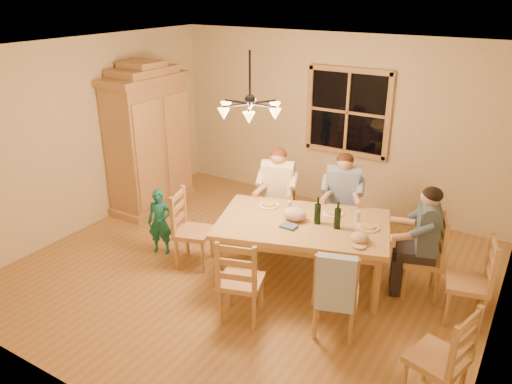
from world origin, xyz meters
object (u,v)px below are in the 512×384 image
Objects in this scene: chair_spare_front at (435,373)px; adult_woman at (278,183)px; child at (160,222)px; dining_table at (303,229)px; chair_far_left at (277,219)px; wine_bottle_a at (318,210)px; chair_far_right at (340,226)px; chandelier at (250,108)px; armoire at (149,143)px; chair_end_right at (420,270)px; chair_near_right at (335,307)px; chair_end_left at (194,243)px; chair_near_left at (241,293)px; chair_spare_back at (465,295)px; wine_bottle_b at (338,215)px; adult_plaid_man at (343,189)px; adult_slate_man at (426,229)px.

adult_woman is at bearing 69.31° from chair_spare_front.
dining_table is at bearing -12.54° from child.
chair_far_left is at bearing 135.31° from dining_table.
chair_spare_front is at bearing -36.20° from wine_bottle_a.
chair_far_right is (0.09, 1.01, -0.36)m from dining_table.
armoire is at bearing 159.45° from chandelier.
chair_far_left is (2.28, 0.03, -0.75)m from armoire.
adult_woman is at bearing 63.43° from chair_end_right.
armoire reaches higher than chair_near_right.
chair_end_left is (-0.56, -1.16, 0.00)m from chair_far_left.
chair_end_left is at bearing 133.26° from chair_near_left.
wine_bottle_a reaches higher than chair_spare_back.
armoire is 3.14m from dining_table.
adult_woman is at bearing 63.09° from chair_spare_back.
dining_table is at bearing -13.33° from armoire.
chair_spare_back is at bearing -133.25° from chair_end_right.
chair_far_left is 1.00× the size of chair_far_right.
wine_bottle_b reaches higher than dining_table.
chair_end_right is 1.46m from adult_plaid_man.
chair_far_left is (-0.75, 0.74, -0.36)m from dining_table.
chair_far_right is 1.99m from chair_end_left.
armoire is 2.32× the size of chair_far_left.
chair_far_left is at bearing 69.31° from chair_spare_front.
wine_bottle_a is (0.91, -0.69, 0.08)m from adult_woman.
adult_woman is at bearing 117.90° from chair_near_right.
wine_bottle_a is 0.37× the size of child.
chandelier reaches higher than adult_slate_man.
chair_end_left is at bearing 46.74° from chair_far_left.
chandelier is at bearing 83.89° from chair_spare_back.
chair_far_right is at bearing 46.64° from adult_slate_man.
adult_plaid_man reaches higher than chair_spare_back.
adult_slate_man is at bearing -4.03° from armoire.
chair_spare_front is at bearing -39.21° from chair_near_right.
chair_near_right and chair_end_left have the same top height.
chair_near_right and chair_spare_front have the same top height.
chair_end_left is 1.13× the size of adult_plaid_man.
chair_spare_back is (1.09, 0.90, 0.00)m from chair_near_right.
wine_bottle_a is (3.18, -0.66, -0.13)m from armoire.
wine_bottle_b reaches higher than chair_far_right.
wine_bottle_b is (0.24, 0.01, 0.00)m from wine_bottle_a.
chandelier is at bearing 42.51° from adult_plaid_man.
child is (-1.69, 0.64, 0.14)m from chair_near_left.
armoire is 3.42m from chair_near_left.
wine_bottle_b is at bearing 93.70° from adult_slate_man.
chair_end_left is at bearing 90.00° from chair_end_right.
adult_plaid_man is 2.65× the size of wine_bottle_b.
armoire is at bearing 69.29° from chair_spare_back.
wine_bottle_b reaches higher than chair_end_right.
chair_end_left is (-1.31, -0.41, -0.36)m from dining_table.
dining_table is 2.27× the size of chair_end_right.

